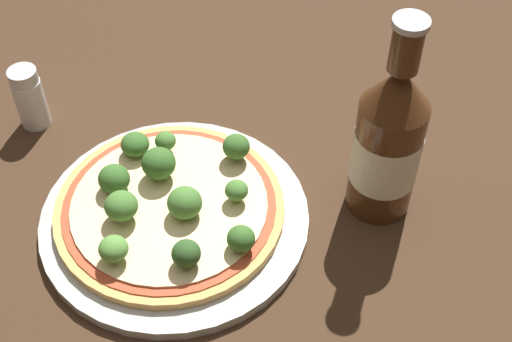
# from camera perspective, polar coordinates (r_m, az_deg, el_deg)

# --- Properties ---
(ground_plane) EXTENTS (3.00, 3.00, 0.00)m
(ground_plane) POSITION_cam_1_polar(r_m,az_deg,el_deg) (0.75, -7.34, -3.52)
(ground_plane) COLOR #3D2819
(plate) EXTENTS (0.27, 0.27, 0.01)m
(plate) POSITION_cam_1_polar(r_m,az_deg,el_deg) (0.73, -6.69, -3.98)
(plate) COLOR #B2B7B2
(plate) RESTS_ON ground_plane
(pizza) EXTENTS (0.23, 0.23, 0.01)m
(pizza) POSITION_cam_1_polar(r_m,az_deg,el_deg) (0.73, -6.71, -2.74)
(pizza) COLOR tan
(pizza) RESTS_ON plate
(broccoli_floret_0) EXTENTS (0.03, 0.03, 0.03)m
(broccoli_floret_0) POSITION_cam_1_polar(r_m,az_deg,el_deg) (0.75, -1.59, 1.95)
(broccoli_floret_0) COLOR #6B8E51
(broccoli_floret_0) RESTS_ON pizza
(broccoli_floret_1) EXTENTS (0.03, 0.03, 0.03)m
(broccoli_floret_1) POSITION_cam_1_polar(r_m,az_deg,el_deg) (0.68, -11.33, -6.12)
(broccoli_floret_1) COLOR #6B8E51
(broccoli_floret_1) RESTS_ON pizza
(broccoli_floret_2) EXTENTS (0.03, 0.03, 0.03)m
(broccoli_floret_2) POSITION_cam_1_polar(r_m,az_deg,el_deg) (0.66, -5.61, -6.60)
(broccoli_floret_2) COLOR #6B8E51
(broccoli_floret_2) RESTS_ON pizza
(broccoli_floret_3) EXTENTS (0.03, 0.03, 0.03)m
(broccoli_floret_3) POSITION_cam_1_polar(r_m,az_deg,el_deg) (0.70, -5.88, -2.70)
(broccoli_floret_3) COLOR #6B8E51
(broccoli_floret_3) RESTS_ON pizza
(broccoli_floret_4) EXTENTS (0.03, 0.03, 0.03)m
(broccoli_floret_4) POSITION_cam_1_polar(r_m,az_deg,el_deg) (0.73, -11.29, -0.62)
(broccoli_floret_4) COLOR #6B8E51
(broccoli_floret_4) RESTS_ON pizza
(broccoli_floret_5) EXTENTS (0.02, 0.02, 0.02)m
(broccoli_floret_5) POSITION_cam_1_polar(r_m,az_deg,el_deg) (0.76, -7.26, 2.38)
(broccoli_floret_5) COLOR #6B8E51
(broccoli_floret_5) RESTS_ON pizza
(broccoli_floret_6) EXTENTS (0.02, 0.02, 0.02)m
(broccoli_floret_6) POSITION_cam_1_polar(r_m,az_deg,el_deg) (0.71, -1.57, -1.57)
(broccoli_floret_6) COLOR #6B8E51
(broccoli_floret_6) RESTS_ON pizza
(broccoli_floret_7) EXTENTS (0.04, 0.04, 0.04)m
(broccoli_floret_7) POSITION_cam_1_polar(r_m,az_deg,el_deg) (0.73, -7.79, 0.61)
(broccoli_floret_7) COLOR #6B8E51
(broccoli_floret_7) RESTS_ON pizza
(broccoli_floret_8) EXTENTS (0.03, 0.03, 0.03)m
(broccoli_floret_8) POSITION_cam_1_polar(r_m,az_deg,el_deg) (0.68, -0.97, -5.19)
(broccoli_floret_8) COLOR #6B8E51
(broccoli_floret_8) RESTS_ON pizza
(broccoli_floret_9) EXTENTS (0.03, 0.03, 0.03)m
(broccoli_floret_9) POSITION_cam_1_polar(r_m,az_deg,el_deg) (0.70, -10.73, -2.76)
(broccoli_floret_9) COLOR #6B8E51
(broccoli_floret_9) RESTS_ON pizza
(broccoli_floret_10) EXTENTS (0.03, 0.03, 0.02)m
(broccoli_floret_10) POSITION_cam_1_polar(r_m,az_deg,el_deg) (0.77, -9.65, 2.12)
(broccoli_floret_10) COLOR #6B8E51
(broccoli_floret_10) RESTS_ON pizza
(beer_bottle) EXTENTS (0.07, 0.07, 0.23)m
(beer_bottle) POSITION_cam_1_polar(r_m,az_deg,el_deg) (0.70, 10.53, 2.34)
(beer_bottle) COLOR #472814
(beer_bottle) RESTS_ON ground_plane
(pepper_shaker) EXTENTS (0.03, 0.03, 0.08)m
(pepper_shaker) POSITION_cam_1_polar(r_m,az_deg,el_deg) (0.85, -17.67, 5.60)
(pepper_shaker) COLOR silver
(pepper_shaker) RESTS_ON ground_plane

